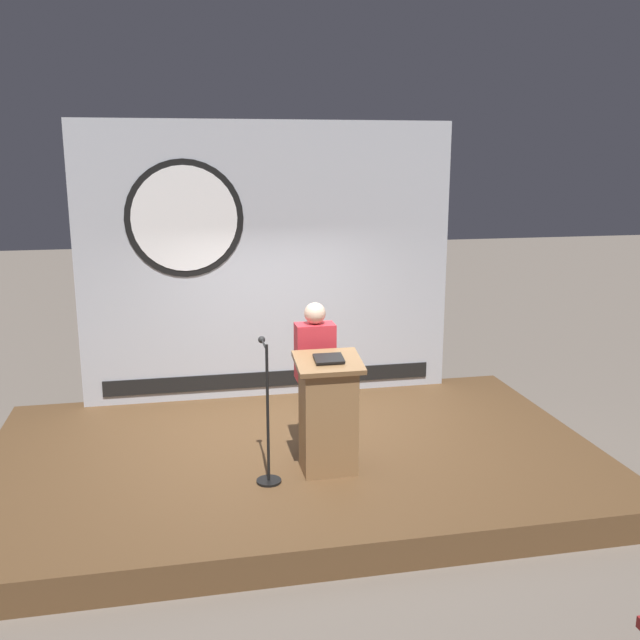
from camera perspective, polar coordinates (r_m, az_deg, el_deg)
The scene contains 6 objects.
ground_plane at distance 7.91m, azimuth -2.01°, elevation -12.18°, with size 40.00×40.00×0.00m, color #6B6056.
stage_platform at distance 7.85m, azimuth -2.02°, elevation -11.19°, with size 6.40×4.00×0.30m, color brown.
banner_display at distance 9.08m, azimuth -4.31°, elevation 4.60°, with size 4.69×0.12×3.47m.
podium at distance 7.08m, azimuth 0.66°, elevation -7.51°, with size 0.64×0.50×1.19m.
speaker_person at distance 7.44m, azimuth -0.40°, elevation -4.56°, with size 0.40×0.26×1.61m.
microphone_stand at distance 6.94m, azimuth -4.19°, elevation -8.98°, with size 0.24×0.53×1.37m.
Camera 1 is at (-1.17, -7.06, 3.38)m, focal length 40.38 mm.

